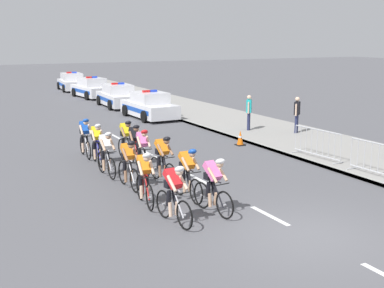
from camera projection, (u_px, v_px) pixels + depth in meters
name	position (u px, v px, depth m)	size (l,w,h in m)	color
ground_plane	(306.00, 235.00, 11.95)	(160.00, 160.00, 0.00)	#56565B
sidewalk_slab	(237.00, 122.00, 27.21)	(4.70, 60.00, 0.12)	gray
kerb_edge	(199.00, 126.00, 26.19)	(0.16, 60.00, 0.13)	#9E9E99
lane_markings_centre	(197.00, 178.00, 16.68)	(0.14, 17.60, 0.01)	white
cyclist_lead	(174.00, 193.00, 12.49)	(0.45, 1.72, 1.56)	black
cyclist_second	(214.00, 184.00, 13.22)	(0.46, 1.72, 1.56)	black
cyclist_third	(145.00, 177.00, 13.88)	(0.46, 1.72, 1.56)	black
cyclist_fourth	(188.00, 173.00, 14.34)	(0.42, 1.72, 1.56)	black
cyclist_fifth	(128.00, 163.00, 15.44)	(0.42, 1.72, 1.56)	black
cyclist_sixth	(163.00, 158.00, 16.05)	(0.44, 1.72, 1.56)	black
cyclist_seventh	(106.00, 153.00, 16.80)	(0.42, 1.72, 1.56)	black
cyclist_eighth	(143.00, 150.00, 17.23)	(0.45, 1.72, 1.56)	black
cyclist_ninth	(97.00, 143.00, 18.35)	(0.44, 1.72, 1.56)	black
cyclist_tenth	(135.00, 144.00, 18.16)	(0.45, 1.72, 1.56)	black
cyclist_eleventh	(85.00, 137.00, 19.48)	(0.43, 1.72, 1.56)	black
cyclist_twelfth	(126.00, 139.00, 19.01)	(0.42, 1.72, 1.56)	black
police_car_nearest	(149.00, 106.00, 28.89)	(2.09, 4.45, 1.59)	white
police_car_second	(118.00, 96.00, 33.53)	(2.14, 4.47, 1.59)	white
police_car_third	(92.00, 89.00, 38.67)	(2.29, 4.54, 1.59)	white
police_car_furthest	(72.00, 82.00, 43.78)	(2.24, 4.52, 1.59)	white
crowd_barrier_front	(378.00, 160.00, 16.41)	(0.59, 2.32, 1.07)	#B7BABF
crowd_barrier_middle	(317.00, 144.00, 18.91)	(0.64, 2.32, 1.07)	#B7BABF
traffic_cone_near	(240.00, 138.00, 21.70)	(0.36, 0.36, 0.64)	black
spectator_middle	(297.00, 112.00, 23.77)	(0.45, 0.40, 1.68)	#23284C
spectator_back	(249.00, 110.00, 24.48)	(0.40, 0.45, 1.68)	#23284C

